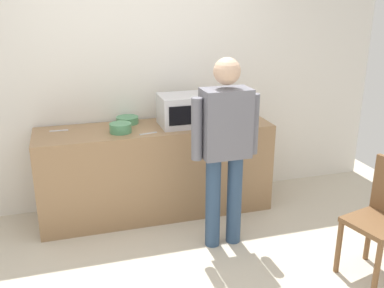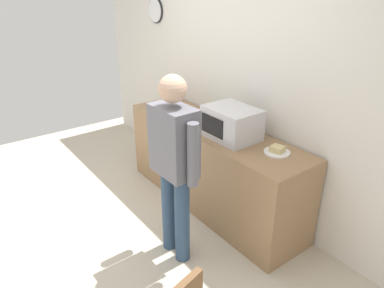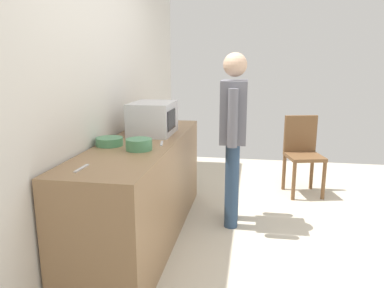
{
  "view_description": "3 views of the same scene",
  "coord_description": "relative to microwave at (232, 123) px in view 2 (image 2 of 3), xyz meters",
  "views": [
    {
      "loc": [
        -0.72,
        -2.78,
        2.12
      ],
      "look_at": [
        0.33,
        0.75,
        0.86
      ],
      "focal_mm": 40.89,
      "sensor_mm": 36.0,
      "label": 1
    },
    {
      "loc": [
        2.7,
        -1.0,
        2.29
      ],
      "look_at": [
        0.19,
        0.88,
        0.85
      ],
      "focal_mm": 33.66,
      "sensor_mm": 36.0,
      "label": 2
    },
    {
      "loc": [
        -2.88,
        0.27,
        1.57
      ],
      "look_at": [
        0.2,
        0.79,
        0.87
      ],
      "focal_mm": 33.93,
      "sensor_mm": 36.0,
      "label": 3
    }
  ],
  "objects": [
    {
      "name": "ground_plane",
      "position": [
        -0.39,
        -1.2,
        -1.06
      ],
      "size": [
        6.0,
        6.0,
        0.0
      ],
      "primitive_type": "plane",
      "color": "beige"
    },
    {
      "name": "kitchen_counter",
      "position": [
        -0.3,
        0.02,
        -0.6
      ],
      "size": [
        2.28,
        0.62,
        0.91
      ],
      "primitive_type": "cube",
      "color": "#93704C",
      "rests_on": "ground_plane"
    },
    {
      "name": "sandwich_plate",
      "position": [
        0.49,
        0.09,
        -0.13
      ],
      "size": [
        0.23,
        0.23,
        0.07
      ],
      "color": "white",
      "rests_on": "kitchen_counter"
    },
    {
      "name": "fork_utensil",
      "position": [
        -1.2,
        0.14,
        -0.15
      ],
      "size": [
        0.17,
        0.02,
        0.01
      ],
      "primitive_type": "cube",
      "rotation": [
        0.0,
        0.0,
        3.11
      ],
      "color": "silver",
      "rests_on": "kitchen_counter"
    },
    {
      "name": "cereal_bowl",
      "position": [
        -0.64,
        -0.07,
        -0.11
      ],
      "size": [
        0.2,
        0.2,
        0.09
      ],
      "primitive_type": "cylinder",
      "color": "#4C8E60",
      "rests_on": "kitchen_counter"
    },
    {
      "name": "salad_bowl",
      "position": [
        -0.54,
        0.22,
        -0.12
      ],
      "size": [
        0.22,
        0.22,
        0.07
      ],
      "primitive_type": "cylinder",
      "color": "#4C8E60",
      "rests_on": "kitchen_counter"
    },
    {
      "name": "person_standing",
      "position": [
        0.13,
        -0.75,
        -0.09
      ],
      "size": [
        0.59,
        0.25,
        1.66
      ],
      "color": "navy",
      "rests_on": "ground_plane"
    },
    {
      "name": "spoon_utensil",
      "position": [
        -0.41,
        -0.18,
        -0.15
      ],
      "size": [
        0.17,
        0.05,
        0.01
      ],
      "primitive_type": "cube",
      "rotation": [
        0.0,
        0.0,
        0.2
      ],
      "color": "silver",
      "rests_on": "kitchen_counter"
    },
    {
      "name": "back_wall",
      "position": [
        -0.4,
        0.4,
        0.25
      ],
      "size": [
        5.4,
        0.13,
        2.6
      ],
      "color": "silver",
      "rests_on": "ground_plane"
    },
    {
      "name": "microwave",
      "position": [
        0.0,
        0.0,
        0.0
      ],
      "size": [
        0.5,
        0.39,
        0.3
      ],
      "color": "silver",
      "rests_on": "kitchen_counter"
    }
  ]
}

